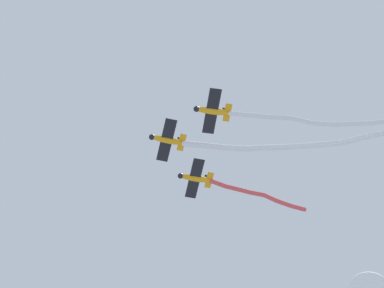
% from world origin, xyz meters
% --- Properties ---
extents(airplane_lead, '(7.41, 6.40, 1.99)m').
position_xyz_m(airplane_lead, '(-5.11, -4.77, 85.00)').
color(airplane_lead, orange).
extents(smoke_trail_lead, '(25.93, 23.32, 5.90)m').
position_xyz_m(smoke_trail_lead, '(-18.51, -19.10, 87.31)').
color(smoke_trail_lead, white).
extents(airplane_left_wing, '(7.13, 6.58, 1.99)m').
position_xyz_m(airplane_left_wing, '(-13.93, -5.38, 85.00)').
color(airplane_left_wing, orange).
extents(smoke_trail_left_wing, '(19.02, 17.53, 1.96)m').
position_xyz_m(smoke_trail_left_wing, '(-24.77, -16.16, 84.19)').
color(smoke_trail_left_wing, white).
extents(airplane_right_wing, '(7.31, 6.46, 1.99)m').
position_xyz_m(airplane_right_wing, '(-3.58, -13.49, 85.30)').
color(airplane_right_wing, orange).
extents(smoke_trail_right_wing, '(9.43, 14.90, 1.86)m').
position_xyz_m(smoke_trail_right_wing, '(-9.69, -22.77, 84.74)').
color(smoke_trail_right_wing, '#DB4C4C').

